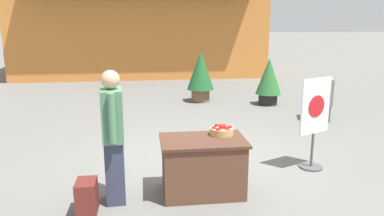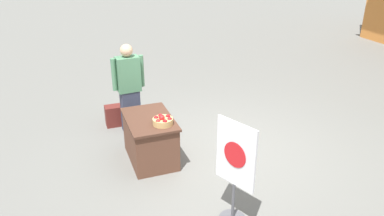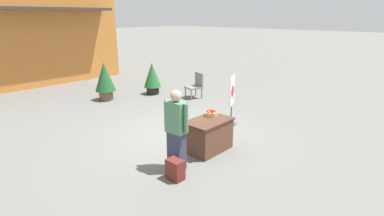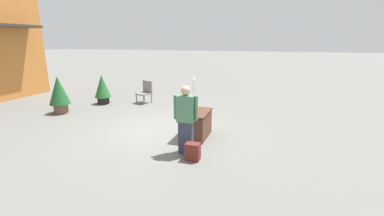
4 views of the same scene
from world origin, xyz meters
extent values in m
plane|color=slate|center=(0.00, 0.00, 0.00)|extent=(120.00, 120.00, 0.00)
cube|color=brown|center=(-0.17, -1.24, 0.36)|extent=(1.07, 0.70, 0.73)
cube|color=#492C20|center=(-0.17, -1.24, 0.75)|extent=(1.13, 0.75, 0.04)
cylinder|color=tan|center=(0.12, -1.09, 0.82)|extent=(0.32, 0.32, 0.10)
sphere|color=#A30F14|center=(0.23, -1.08, 0.86)|extent=(0.08, 0.08, 0.08)
sphere|color=red|center=(0.17, -0.99, 0.86)|extent=(0.08, 0.08, 0.08)
sphere|color=#A30F14|center=(0.07, -0.99, 0.86)|extent=(0.08, 0.08, 0.08)
sphere|color=red|center=(0.01, -1.09, 0.86)|extent=(0.08, 0.08, 0.08)
sphere|color=red|center=(0.05, -1.17, 0.86)|extent=(0.08, 0.08, 0.08)
sphere|color=red|center=(0.18, -1.18, 0.86)|extent=(0.08, 0.08, 0.08)
sphere|color=red|center=(0.12, -1.09, 0.89)|extent=(0.08, 0.08, 0.08)
sphere|color=red|center=(0.14, -1.10, 0.89)|extent=(0.08, 0.08, 0.08)
sphere|color=red|center=(0.11, -1.11, 0.89)|extent=(0.08, 0.08, 0.08)
cube|color=#33384C|center=(-1.33, -1.33, 0.42)|extent=(0.26, 0.36, 0.83)
cube|color=#4C7F5B|center=(-1.33, -1.33, 1.16)|extent=(0.29, 0.44, 0.66)
sphere|color=tan|center=(-1.33, -1.33, 1.61)|extent=(0.23, 0.23, 0.23)
cylinder|color=#4C7F5B|center=(-1.35, -1.07, 1.19)|extent=(0.09, 0.09, 0.60)
cylinder|color=#4C7F5B|center=(-1.31, -1.58, 1.19)|extent=(0.09, 0.09, 0.60)
cube|color=maroon|center=(-1.66, -1.61, 0.21)|extent=(0.24, 0.34, 0.42)
cylinder|color=#4C4C51|center=(1.69, -0.60, 0.31)|extent=(0.04, 0.04, 0.55)
cube|color=silver|center=(1.69, -0.60, 1.02)|extent=(0.57, 0.27, 0.87)
cylinder|color=red|center=(1.70, -0.62, 1.02)|extent=(0.32, 0.14, 0.34)
camera|label=1|loc=(-0.93, -5.92, 2.33)|focal=35.00mm
camera|label=2|loc=(5.21, -2.46, 3.42)|focal=35.00mm
camera|label=3|loc=(-5.36, -5.42, 3.15)|focal=28.00mm
camera|label=4|loc=(-7.02, -3.28, 2.78)|focal=24.00mm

